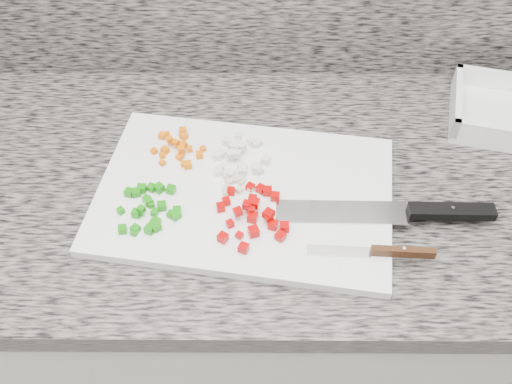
# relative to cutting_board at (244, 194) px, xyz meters

# --- Properties ---
(cabinet) EXTENTS (3.92, 0.62, 0.86)m
(cabinet) POSITION_rel_cutting_board_xyz_m (-0.01, 0.05, -0.48)
(cabinet) COLOR silver
(cabinet) RESTS_ON ground
(countertop) EXTENTS (3.96, 0.64, 0.04)m
(countertop) POSITION_rel_cutting_board_xyz_m (-0.01, 0.05, -0.03)
(countertop) COLOR #69635C
(countertop) RESTS_ON cabinet
(cutting_board) EXTENTS (0.54, 0.40, 0.02)m
(cutting_board) POSITION_rel_cutting_board_xyz_m (0.00, 0.00, 0.00)
(cutting_board) COLOR white
(cutting_board) RESTS_ON countertop
(carrot_pile) EXTENTS (0.10, 0.10, 0.02)m
(carrot_pile) POSITION_rel_cutting_board_xyz_m (-0.12, 0.10, 0.02)
(carrot_pile) COLOR #E36504
(carrot_pile) RESTS_ON cutting_board
(onion_pile) EXTENTS (0.10, 0.11, 0.02)m
(onion_pile) POSITION_rel_cutting_board_xyz_m (-0.01, 0.08, 0.02)
(onion_pile) COLOR silver
(onion_pile) RESTS_ON cutting_board
(green_pepper_pile) EXTENTS (0.11, 0.11, 0.02)m
(green_pepper_pile) POSITION_rel_cutting_board_xyz_m (-0.15, -0.04, 0.01)
(green_pepper_pile) COLOR #16800B
(green_pepper_pile) RESTS_ON cutting_board
(red_pepper_pile) EXTENTS (0.12, 0.14, 0.02)m
(red_pepper_pile) POSITION_rel_cutting_board_xyz_m (0.02, -0.06, 0.02)
(red_pepper_pile) COLOR #B40302
(red_pepper_pile) RESTS_ON cutting_board
(garlic_pile) EXTENTS (0.05, 0.05, 0.01)m
(garlic_pile) POSITION_rel_cutting_board_xyz_m (-0.02, 0.01, 0.01)
(garlic_pile) COLOR beige
(garlic_pile) RESTS_ON cutting_board
(chef_knife) EXTENTS (0.35, 0.05, 0.02)m
(chef_knife) POSITION_rel_cutting_board_xyz_m (0.28, -0.05, 0.01)
(chef_knife) COLOR silver
(chef_knife) RESTS_ON cutting_board
(paring_knife) EXTENTS (0.20, 0.03, 0.02)m
(paring_knife) POSITION_rel_cutting_board_xyz_m (0.22, -0.13, 0.01)
(paring_knife) COLOR silver
(paring_knife) RESTS_ON cutting_board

